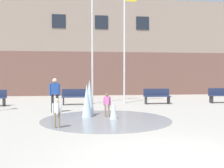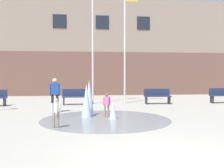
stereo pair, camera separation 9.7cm
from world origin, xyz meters
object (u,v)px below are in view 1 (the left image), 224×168
park_bench_under_right_flagpole (221,95)px  adult_in_red (55,92)px  park_bench_under_left_flagpole (76,97)px  flagpole_right (125,42)px  child_with_pink_shirt (107,103)px  park_bench_center (157,96)px  child_running (57,111)px  flagpole_left (93,36)px

park_bench_under_right_flagpole → adult_in_red: size_ratio=1.01×
park_bench_under_left_flagpole → flagpole_right: bearing=9.5°
park_bench_under_right_flagpole → child_with_pink_shirt: (-7.61, -4.48, 0.10)m
adult_in_red → child_with_pink_shirt: 2.80m
park_bench_center → park_bench_under_right_flagpole: 4.14m
park_bench_under_right_flagpole → child_with_pink_shirt: child_with_pink_shirt is taller
child_running → child_with_pink_shirt: same height
child_with_pink_shirt → flagpole_right: size_ratio=0.14×
park_bench_under_right_flagpole → adult_in_red: (-9.89, -2.90, 0.45)m
flagpole_left → child_running: bearing=-102.1°
child_running → flagpole_right: bearing=-17.8°
park_bench_center → park_bench_under_right_flagpole: same height
park_bench_under_left_flagpole → child_with_pink_shirt: bearing=-73.4°
adult_in_red → flagpole_right: 5.97m
park_bench_center → child_running: (-5.34, -6.49, 0.10)m
park_bench_center → park_bench_under_right_flagpole: bearing=0.6°
flagpole_left → park_bench_under_right_flagpole: bearing=-4.4°
child_running → child_with_pink_shirt: (1.87, 2.05, 0.00)m
child_with_pink_shirt → flagpole_left: 6.19m
park_bench_under_right_flagpole → flagpole_right: flagpole_right is taller
adult_in_red → flagpole_left: bearing=48.2°
park_bench_under_left_flagpole → adult_in_red: adult_in_red is taller
park_bench_under_left_flagpole → park_bench_under_right_flagpole: (8.98, -0.11, 0.00)m
child_with_pink_shirt → flagpole_left: size_ratio=0.13×
park_bench_under_left_flagpole → flagpole_left: 3.78m
flagpole_right → child_running: bearing=-116.1°
park_bench_center → flagpole_left: 5.28m
park_bench_under_right_flagpole → child_with_pink_shirt: 8.84m
park_bench_center → adult_in_red: (-5.75, -2.86, 0.45)m
adult_in_red → flagpole_left: flagpole_left is taller
child_running → flagpole_right: (3.50, 7.14, 3.20)m
park_bench_under_right_flagpole → adult_in_red: bearing=-163.7°
park_bench_under_right_flagpole → flagpole_right: bearing=174.2°
park_bench_center → adult_in_red: 6.44m
park_bench_center → child_with_pink_shirt: child_with_pink_shirt is taller
child_with_pink_shirt → flagpole_left: bearing=-60.1°
child_running → park_bench_under_left_flagpole: bearing=3.9°
park_bench_under_right_flagpole → park_bench_under_left_flagpole: bearing=179.3°
park_bench_under_right_flagpole → flagpole_left: flagpole_left is taller
child_running → flagpole_left: bearing=-3.8°
park_bench_under_right_flagpole → flagpole_left: bearing=175.6°
park_bench_under_left_flagpole → park_bench_center: 4.84m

